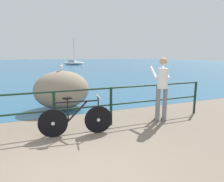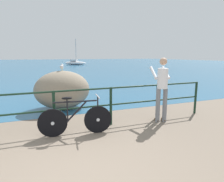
# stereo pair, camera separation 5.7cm
# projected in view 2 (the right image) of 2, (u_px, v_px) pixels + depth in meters

# --- Properties ---
(ground_plane) EXTENTS (120.00, 120.00, 0.10)m
(ground_plane) POSITION_uv_depth(u_px,v_px,m) (39.00, 73.00, 21.35)
(ground_plane) COLOR #756656
(sea_surface) EXTENTS (120.00, 90.00, 0.01)m
(sea_surface) POSITION_uv_depth(u_px,v_px,m) (36.00, 63.00, 47.11)
(sea_surface) COLOR #285B7F
(sea_surface) RESTS_ON ground_plane
(promenade_railing) EXTENTS (8.77, 0.07, 1.02)m
(promenade_railing) POSITION_uv_depth(u_px,v_px,m) (54.00, 107.00, 4.67)
(promenade_railing) COLOR black
(promenade_railing) RESTS_ON ground_plane
(bicycle) EXTENTS (1.69, 0.48, 0.92)m
(bicycle) POSITION_uv_depth(u_px,v_px,m) (76.00, 119.00, 4.55)
(bicycle) COLOR black
(bicycle) RESTS_ON ground_plane
(person_at_railing) EXTENTS (0.55, 0.67, 1.78)m
(person_at_railing) POSITION_uv_depth(u_px,v_px,m) (162.00, 87.00, 5.37)
(person_at_railing) COLOR slate
(person_at_railing) RESTS_ON ground_plane
(breakwater_boulder_main) EXTENTS (1.89, 1.46, 1.32)m
(breakwater_boulder_main) POSITION_uv_depth(u_px,v_px,m) (62.00, 90.00, 6.81)
(breakwater_boulder_main) COLOR gray
(breakwater_boulder_main) RESTS_ON ground
(seagull) EXTENTS (0.19, 0.34, 0.23)m
(seagull) POSITION_uv_depth(u_px,v_px,m) (62.00, 67.00, 6.72)
(seagull) COLOR gold
(seagull) RESTS_ON breakwater_boulder_main
(sailboat) EXTENTS (4.32, 3.65, 4.90)m
(sailboat) POSITION_uv_depth(u_px,v_px,m) (75.00, 63.00, 37.86)
(sailboat) COLOR white
(sailboat) RESTS_ON sea_surface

